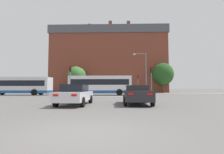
{
  "coord_description": "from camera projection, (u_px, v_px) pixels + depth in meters",
  "views": [
    {
      "loc": [
        0.92,
        -4.92,
        1.24
      ],
      "look_at": [
        0.12,
        22.33,
        2.9
      ],
      "focal_mm": 28.0,
      "sensor_mm": 36.0,
      "label": 1
    }
  ],
  "objects": [
    {
      "name": "bus_crossing_lead",
      "position": [
        100.0,
        85.0,
        28.61
      ],
      "size": [
        10.08,
        2.72,
        3.13
      ],
      "rotation": [
        0.0,
        0.0,
        1.57
      ],
      "color": "silver",
      "rests_on": "ground_plane"
    },
    {
      "name": "car_saloon_left",
      "position": [
        75.0,
        94.0,
        12.49
      ],
      "size": [
        2.04,
        4.63,
        1.46
      ],
      "rotation": [
        0.0,
        0.0,
        -0.03
      ],
      "color": "silver",
      "rests_on": "ground_plane"
    },
    {
      "name": "traffic_light_far_right",
      "position": [
        138.0,
        81.0,
        38.73
      ],
      "size": [
        0.26,
        0.31,
        4.02
      ],
      "color": "slate",
      "rests_on": "ground_plane"
    },
    {
      "name": "tree_distant",
      "position": [
        78.0,
        76.0,
        41.52
      ],
      "size": [
        3.91,
        3.91,
        6.09
      ],
      "color": "#4C3823",
      "rests_on": "ground_plane"
    },
    {
      "name": "stop_line_strip",
      "position": [
        111.0,
        96.0,
        24.36
      ],
      "size": [
        8.74,
        0.3,
        0.01
      ],
      "primitive_type": "cube",
      "color": "silver",
      "rests_on": "ground_plane"
    },
    {
      "name": "ground_plane",
      "position": [
        84.0,
        132.0,
        4.86
      ],
      "size": [
        400.0,
        400.0,
        0.0
      ],
      "primitive_type": "plane",
      "color": "#605E5B"
    },
    {
      "name": "traffic_light_near_left",
      "position": [
        70.0,
        76.0,
        24.73
      ],
      "size": [
        0.26,
        0.31,
        4.3
      ],
      "color": "slate",
      "rests_on": "ground_plane"
    },
    {
      "name": "pedestrian_walking_west",
      "position": [
        146.0,
        89.0,
        39.79
      ],
      "size": [
        0.46,
        0.37,
        1.75
      ],
      "rotation": [
        0.0,
        0.0,
        2.71
      ],
      "color": "brown",
      "rests_on": "ground_plane"
    },
    {
      "name": "pedestrian_walking_east",
      "position": [
        78.0,
        89.0,
        38.8
      ],
      "size": [
        0.45,
        0.32,
        1.59
      ],
      "rotation": [
        0.0,
        0.0,
        3.43
      ],
      "color": "brown",
      "rests_on": "ground_plane"
    },
    {
      "name": "car_roadster_right",
      "position": [
        137.0,
        95.0,
        13.0
      ],
      "size": [
        2.08,
        4.63,
        1.41
      ],
      "rotation": [
        0.0,
        0.0,
        -0.02
      ],
      "color": "#232328",
      "rests_on": "ground_plane"
    },
    {
      "name": "traffic_light_near_right",
      "position": [
        151.0,
        77.0,
        24.96
      ],
      "size": [
        0.26,
        0.31,
        4.16
      ],
      "color": "slate",
      "rests_on": "ground_plane"
    },
    {
      "name": "far_pavement",
      "position": [
        113.0,
        93.0,
        39.39
      ],
      "size": [
        69.71,
        2.5,
        0.01
      ],
      "primitive_type": "cube",
      "color": "#A09B91",
      "rests_on": "ground_plane"
    },
    {
      "name": "brick_civic_building",
      "position": [
        109.0,
        61.0,
        48.63
      ],
      "size": [
        30.74,
        10.54,
        19.79
      ],
      "color": "brown",
      "rests_on": "ground_plane"
    },
    {
      "name": "tree_by_building",
      "position": [
        76.0,
        75.0,
        40.47
      ],
      "size": [
        3.67,
        3.67,
        6.16
      ],
      "color": "#4C3823",
      "rests_on": "ground_plane"
    },
    {
      "name": "tree_kerbside",
      "position": [
        163.0,
        74.0,
        41.94
      ],
      "size": [
        5.09,
        5.09,
        7.19
      ],
      "color": "#4C3823",
      "rests_on": "ground_plane"
    },
    {
      "name": "bus_crossing_trailing",
      "position": [
        18.0,
        86.0,
        28.96
      ],
      "size": [
        10.89,
        2.64,
        2.95
      ],
      "rotation": [
        0.0,
        0.0,
        1.57
      ],
      "color": "silver",
      "rests_on": "ground_plane"
    },
    {
      "name": "street_lamp_junction",
      "position": [
        144.0,
        69.0,
        30.52
      ],
      "size": [
        2.35,
        0.36,
        7.34
      ],
      "color": "slate",
      "rests_on": "ground_plane"
    },
    {
      "name": "pedestrian_waiting",
      "position": [
        114.0,
        89.0,
        39.21
      ],
      "size": [
        0.36,
        0.45,
        1.58
      ],
      "rotation": [
        0.0,
        0.0,
        1.97
      ],
      "color": "brown",
      "rests_on": "ground_plane"
    }
  ]
}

